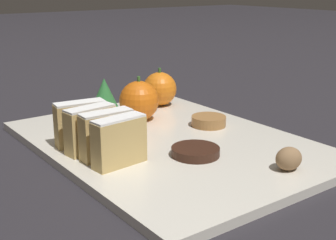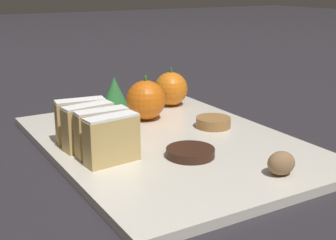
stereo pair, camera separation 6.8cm
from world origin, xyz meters
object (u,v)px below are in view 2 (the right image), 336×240
object	(u,v)px
orange_near	(171,89)
walnut	(281,163)
orange_far	(146,100)
chocolate_cookie	(190,152)

from	to	relation	value
orange_near	walnut	size ratio (longest dim) A/B	1.99
orange_far	chocolate_cookie	xyz separation A→B (m)	(-0.03, -0.18, -0.03)
chocolate_cookie	walnut	bearing A→B (deg)	-59.88
orange_far	chocolate_cookie	size ratio (longest dim) A/B	1.14
orange_near	chocolate_cookie	size ratio (longest dim) A/B	1.09
walnut	chocolate_cookie	bearing A→B (deg)	120.12
orange_far	walnut	distance (m)	0.29
orange_near	chocolate_cookie	bearing A→B (deg)	-115.27
orange_far	orange_near	bearing A→B (deg)	34.69
orange_near	orange_far	distance (m)	0.10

